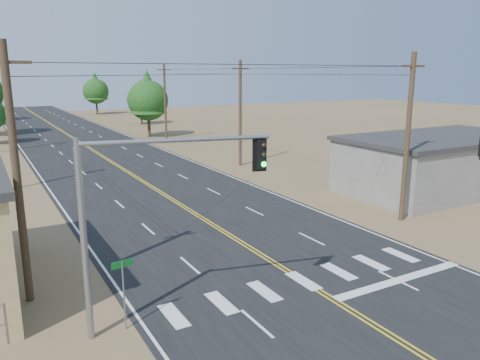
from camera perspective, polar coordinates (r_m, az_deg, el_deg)
road at (r=39.76m, az=-11.79°, el=-0.14°), size 15.00×200.00×0.02m
building_right at (r=38.91m, az=23.18°, el=1.79°), size 15.00×8.00×4.00m
utility_pole_left_near at (r=19.36m, az=-25.58°, el=0.60°), size 1.80×0.30×10.00m
utility_pole_right_near at (r=29.41m, az=19.75°, el=4.94°), size 1.80×0.30×10.00m
utility_pole_right_mid at (r=44.98m, az=0.02°, el=8.22°), size 1.80×0.30×10.00m
utility_pole_right_far at (r=63.10m, az=-9.11°, el=9.43°), size 1.80×0.30×10.00m
signal_mast_left at (r=15.78m, az=-11.95°, el=-2.54°), size 6.27×1.76×6.86m
street_sign at (r=17.01m, az=-14.05°, el=-12.15°), size 0.76×0.14×2.58m
tree_right_near at (r=66.55m, az=-11.18°, el=10.00°), size 5.56×5.56×9.26m
tree_right_mid at (r=83.64m, az=-12.04°, el=9.89°), size 4.66×4.66×7.76m
tree_right_far at (r=106.48m, az=-17.20°, el=10.59°), size 5.36×5.36×8.93m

